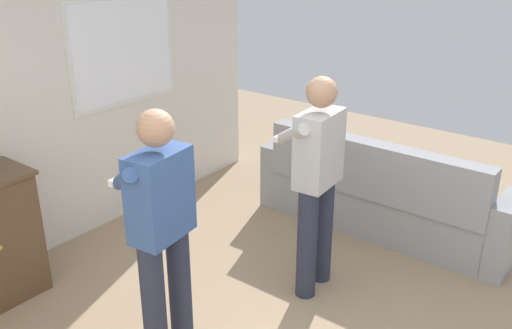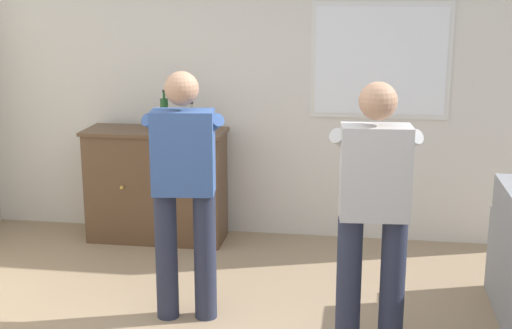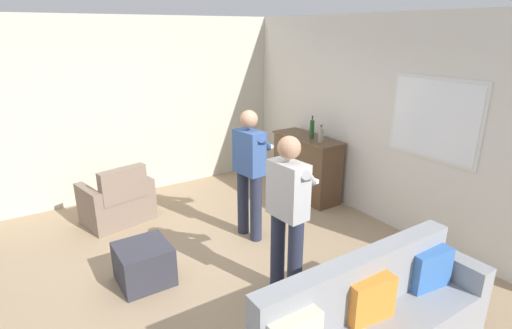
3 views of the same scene
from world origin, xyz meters
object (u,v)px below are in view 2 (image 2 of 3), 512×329
sideboard_cabinet (157,185)px  bottle_liquor_amber (192,120)px  person_standing_right (373,208)px  person_standing_left (184,184)px  bottle_wine_green (164,114)px

sideboard_cabinet → bottle_liquor_amber: bearing=-6.2°
person_standing_right → sideboard_cabinet: bearing=135.7°
person_standing_left → person_standing_right: bearing=-15.4°
sideboard_cabinet → bottle_wine_green: bearing=-1.0°
bottle_liquor_amber → bottle_wine_green: bearing=171.9°
person_standing_right → bottle_liquor_amber: bearing=130.6°
bottle_liquor_amber → person_standing_right: 2.34m
bottle_wine_green → bottle_liquor_amber: bottle_wine_green is taller
bottle_liquor_amber → person_standing_left: 1.48m
bottle_wine_green → bottle_liquor_amber: 0.25m
bottle_liquor_amber → person_standing_right: size_ratio=0.15×
sideboard_cabinet → person_standing_left: person_standing_left is taller
bottle_liquor_amber → person_standing_right: bearing=-49.4°
sideboard_cabinet → bottle_liquor_amber: bottle_liquor_amber is taller
person_standing_left → sideboard_cabinet: bearing=113.3°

